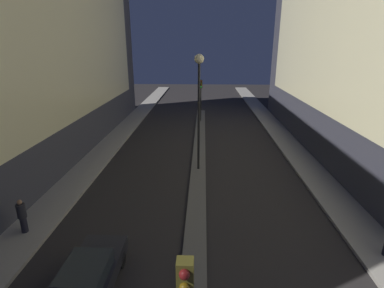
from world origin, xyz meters
The scene contains 6 objects.
building_left centered at (-11.90, 19.06, 9.45)m, with size 6.01×38.11×18.88m.
median_strip centered at (0.00, 19.32, 0.06)m, with size 1.02×36.65×0.13m.
traffic_light_mid centered at (0.00, 31.87, 3.52)m, with size 0.32×0.42×4.62m.
street_lamp centered at (0.00, 17.87, 5.88)m, with size 0.61×0.61×7.77m.
car_left_lane centered at (-3.64, 6.69, 0.72)m, with size 1.71×4.27×1.41m.
pedestrian_on_left_sidewalk centered at (-7.92, 10.01, 1.03)m, with size 0.39×0.39×1.65m.
Camera 1 is at (0.30, -1.61, 8.44)m, focal length 28.00 mm.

